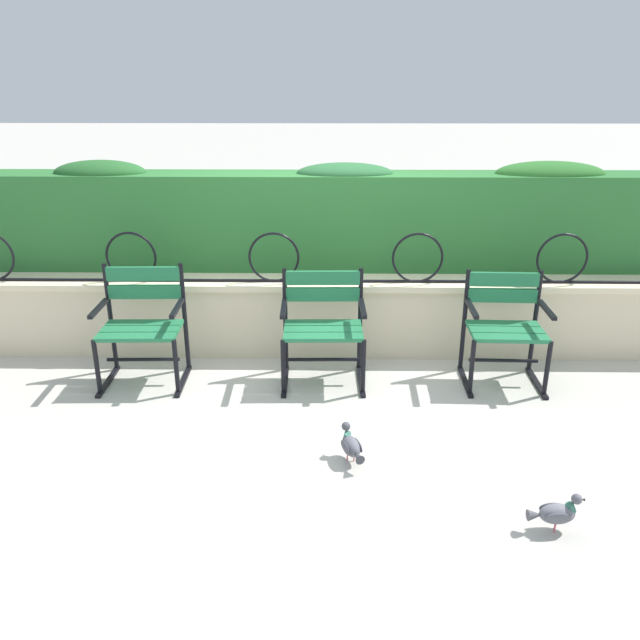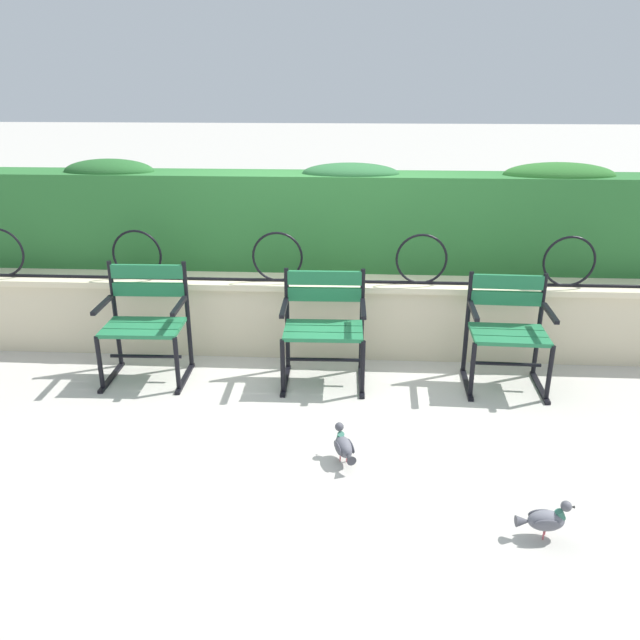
% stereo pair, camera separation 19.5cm
% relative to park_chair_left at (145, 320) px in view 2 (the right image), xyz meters
% --- Properties ---
extents(ground_plane, '(60.00, 60.00, 0.00)m').
position_rel_park_chair_left_xyz_m(ground_plane, '(1.37, -0.17, -0.47)').
color(ground_plane, '#BCB7AD').
extents(stone_wall, '(6.91, 0.41, 0.65)m').
position_rel_park_chair_left_xyz_m(stone_wall, '(1.37, 0.57, -0.15)').
color(stone_wall, beige).
rests_on(stone_wall, ground).
extents(iron_arch_fence, '(6.38, 0.02, 0.42)m').
position_rel_park_chair_left_xyz_m(iron_arch_fence, '(1.05, 0.49, 0.35)').
color(iron_arch_fence, black).
rests_on(iron_arch_fence, stone_wall).
extents(hedge_row, '(6.77, 0.46, 0.93)m').
position_rel_park_chair_left_xyz_m(hedge_row, '(1.38, 0.97, 0.62)').
color(hedge_row, '#2D7033').
rests_on(hedge_row, stone_wall).
extents(park_chair_left, '(0.64, 0.54, 0.90)m').
position_rel_park_chair_left_xyz_m(park_chair_left, '(0.00, 0.00, 0.00)').
color(park_chair_left, '#237547').
rests_on(park_chair_left, ground).
extents(park_chair_centre, '(0.64, 0.53, 0.86)m').
position_rel_park_chair_left_xyz_m(park_chair_centre, '(1.39, 0.02, -0.01)').
color(park_chair_centre, '#237547').
rests_on(park_chair_centre, ground).
extents(park_chair_right, '(0.61, 0.54, 0.85)m').
position_rel_park_chair_left_xyz_m(park_chair_right, '(2.78, 0.02, -0.01)').
color(park_chair_right, '#237547').
rests_on(park_chair_right, ground).
extents(pigeon_near_chairs, '(0.16, 0.28, 0.22)m').
position_rel_park_chair_left_xyz_m(pigeon_near_chairs, '(1.57, -1.14, -0.36)').
color(pigeon_near_chairs, '#5B5B66').
rests_on(pigeon_near_chairs, ground).
extents(pigeon_far_side, '(0.29, 0.11, 0.22)m').
position_rel_park_chair_left_xyz_m(pigeon_far_side, '(2.62, -1.76, -0.36)').
color(pigeon_far_side, slate).
rests_on(pigeon_far_side, ground).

